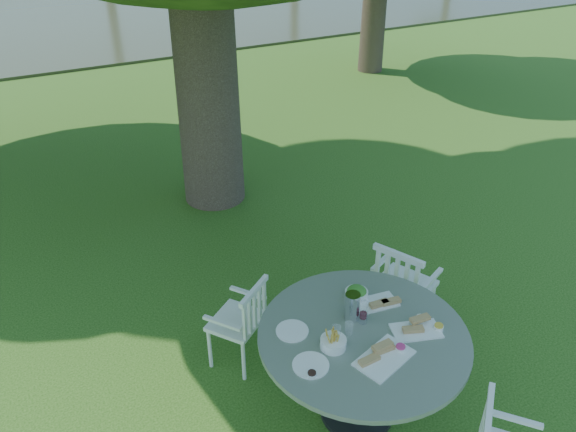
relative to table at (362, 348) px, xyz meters
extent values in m
plane|color=#1B420D|center=(0.26, 1.43, -0.68)|extent=(140.00, 140.00, 0.00)
cylinder|color=black|center=(0.00, 0.00, -0.66)|extent=(0.56, 0.56, 0.04)
cylinder|color=black|center=(0.00, 0.00, -0.27)|extent=(0.12, 0.12, 0.74)
cylinder|color=slate|center=(0.00, 0.00, 0.12)|extent=(1.49, 1.49, 0.04)
cylinder|color=white|center=(1.17, 0.54, -0.45)|extent=(0.04, 0.04, 0.46)
cylinder|color=white|center=(1.00, 0.91, -0.45)|extent=(0.04, 0.04, 0.46)
cylinder|color=white|center=(0.83, 0.39, -0.45)|extent=(0.04, 0.04, 0.46)
cylinder|color=white|center=(0.67, 0.76, -0.45)|extent=(0.04, 0.04, 0.46)
cube|color=white|center=(0.92, 0.65, -0.20)|extent=(0.58, 0.60, 0.04)
cube|color=white|center=(0.73, 0.56, 0.01)|extent=(0.23, 0.44, 0.47)
cylinder|color=white|center=(-0.53, 1.20, -0.47)|extent=(0.03, 0.03, 0.41)
cylinder|color=white|center=(-0.82, 0.99, -0.47)|extent=(0.03, 0.03, 0.41)
cylinder|color=white|center=(-0.33, 0.94, -0.47)|extent=(0.03, 0.03, 0.41)
cylinder|color=white|center=(-0.63, 0.72, -0.47)|extent=(0.03, 0.03, 0.41)
cube|color=white|center=(-0.58, 0.96, -0.25)|extent=(0.56, 0.55, 0.04)
cube|color=white|center=(-0.47, 0.81, -0.06)|extent=(0.36, 0.27, 0.41)
cube|color=white|center=(0.29, -0.90, -0.06)|extent=(0.34, 0.30, 0.42)
cube|color=white|center=(-0.02, -0.27, 0.15)|extent=(0.45, 0.35, 0.02)
cube|color=white|center=(0.34, -0.16, 0.15)|extent=(0.39, 0.29, 0.01)
cube|color=white|center=(0.26, 0.23, 0.15)|extent=(0.35, 0.23, 0.01)
cylinder|color=white|center=(-0.48, -0.09, 0.15)|extent=(0.25, 0.25, 0.01)
cylinder|color=white|center=(-0.43, 0.25, 0.15)|extent=(0.23, 0.23, 0.01)
cylinder|color=white|center=(-0.26, -0.01, 0.18)|extent=(0.18, 0.18, 0.07)
cylinder|color=white|center=(0.18, 0.36, 0.17)|extent=(0.18, 0.18, 0.06)
cylinder|color=silver|center=(0.01, 0.17, 0.26)|extent=(0.11, 0.11, 0.22)
cylinder|color=white|center=(0.06, 0.10, 0.23)|extent=(0.07, 0.07, 0.18)
cylinder|color=white|center=(-0.10, 0.05, 0.19)|extent=(0.06, 0.06, 0.10)
cylinder|color=white|center=(-0.21, 0.04, 0.20)|extent=(0.07, 0.07, 0.12)
cylinder|color=white|center=(0.12, -0.26, 0.16)|extent=(0.07, 0.07, 0.03)
cylinder|color=white|center=(0.49, -0.21, 0.16)|extent=(0.07, 0.07, 0.03)
cylinder|color=white|center=(0.43, -0.08, 0.16)|extent=(0.07, 0.07, 0.03)
cylinder|color=white|center=(-0.52, -0.17, 0.16)|extent=(0.06, 0.06, 0.03)
camera|label=1|loc=(-1.86, -2.36, 2.88)|focal=35.00mm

